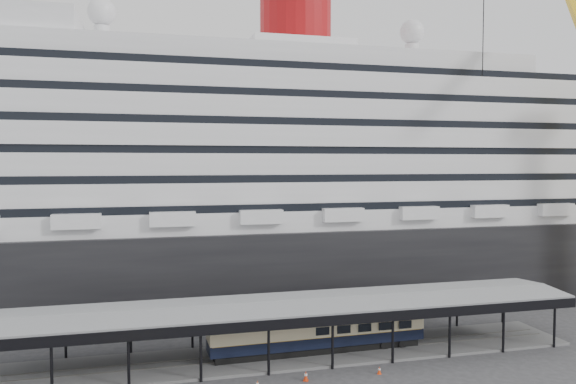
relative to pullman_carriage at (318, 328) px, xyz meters
name	(u,v)px	position (x,y,z in m)	size (l,w,h in m)	color
ground	(304,376)	(-2.86, -5.00, -2.52)	(200.00, 200.00, 0.00)	#353537
cruise_ship	(240,162)	(-2.81, 27.00, 15.83)	(130.00, 30.00, 43.90)	black
platform_canopy	(289,332)	(-2.86, 0.00, -0.16)	(56.00, 9.18, 5.30)	slate
pullman_carriage	(318,328)	(0.00, 0.00, 0.00)	(21.06, 3.24, 20.62)	black
traffic_cone_left	(306,376)	(-3.02, -6.10, -2.09)	(0.57, 0.57, 0.85)	red
traffic_cone_right	(379,370)	(3.55, -6.25, -2.18)	(0.46, 0.46, 0.68)	#ED3E0D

